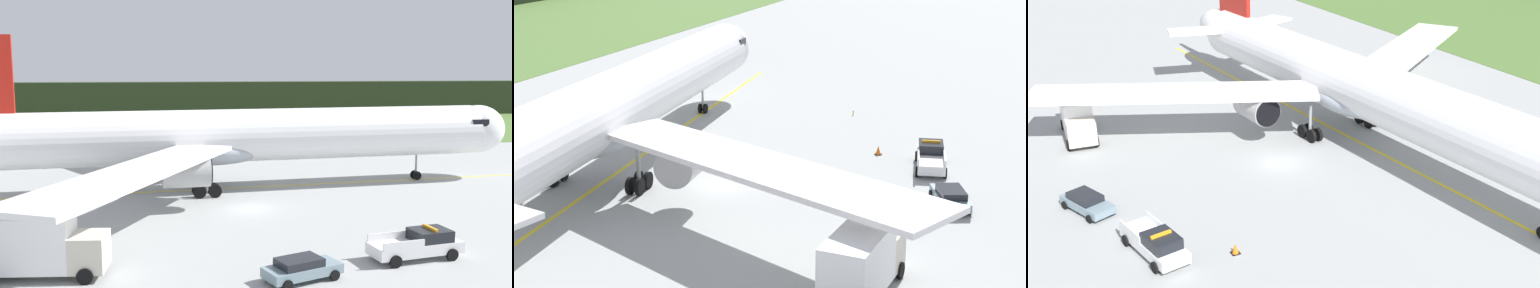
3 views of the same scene
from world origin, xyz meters
The scene contains 8 objects.
ground centered at (0.00, 0.00, 0.00)m, with size 320.00×320.00×0.00m, color #9C9F9D.
taxiway_centerline_main centered at (-0.07, 8.17, 0.00)m, with size 79.19×0.30×0.01m, color yellow.
airliner centered at (-0.91, 8.10, 5.01)m, with size 58.93×50.67×14.38m.
ops_pickup_truck centered at (8.82, -13.38, 0.90)m, with size 6.02×3.06×1.94m.
catering_truck centered at (-13.42, -13.50, 1.87)m, with size 7.16×3.21×3.72m.
staff_car centered at (0.99, -15.92, 0.70)m, with size 4.71×3.24×1.30m.
apron_cone centered at (10.93, -8.93, 0.34)m, with size 0.56×0.56×0.70m.
taxiway_edge_light_west centered at (-21.48, -3.90, 0.24)m, with size 0.12×0.12×0.45m.
Camera 3 is at (43.81, -22.77, 22.49)m, focal length 46.22 mm.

